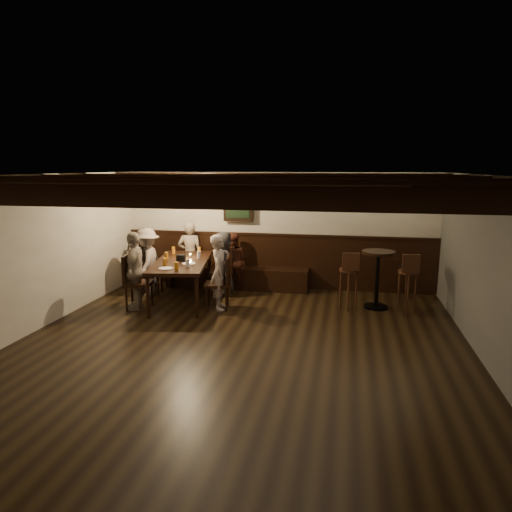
% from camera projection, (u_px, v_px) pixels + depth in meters
% --- Properties ---
extents(room, '(7.00, 7.00, 7.00)m').
position_uv_depth(room, '(251.00, 246.00, 8.36)').
color(room, black).
rests_on(room, ground).
extents(dining_table, '(1.33, 2.24, 0.79)m').
position_uv_depth(dining_table, '(182.00, 264.00, 8.51)').
color(dining_table, black).
rests_on(dining_table, floor).
extents(chair_left_near, '(0.51, 0.51, 0.95)m').
position_uv_depth(chair_left_near, '(150.00, 280.00, 9.04)').
color(chair_left_near, black).
rests_on(chair_left_near, floor).
extents(chair_left_far, '(0.52, 0.52, 0.98)m').
position_uv_depth(chair_left_far, '(138.00, 292.00, 8.16)').
color(chair_left_far, black).
rests_on(chair_left_far, floor).
extents(chair_right_near, '(0.53, 0.53, 0.99)m').
position_uv_depth(chair_right_near, '(222.00, 280.00, 9.03)').
color(chair_right_near, black).
rests_on(chair_right_near, floor).
extents(chair_right_far, '(0.51, 0.51, 0.95)m').
position_uv_depth(chair_right_far, '(218.00, 293.00, 8.15)').
color(chair_right_far, black).
rests_on(chair_right_far, floor).
extents(person_bench_left, '(0.65, 0.49, 1.21)m').
position_uv_depth(person_bench_left, '(146.00, 260.00, 9.42)').
color(person_bench_left, '#27272A').
rests_on(person_bench_left, floor).
extents(person_bench_centre, '(0.56, 0.42, 1.39)m').
position_uv_depth(person_bench_centre, '(190.00, 255.00, 9.55)').
color(person_bench_centre, gray).
rests_on(person_bench_centre, floor).
extents(person_bench_right, '(0.65, 0.55, 1.19)m').
position_uv_depth(person_bench_right, '(233.00, 261.00, 9.41)').
color(person_bench_right, '#5A2A1F').
rests_on(person_bench_right, floor).
extents(person_left_near, '(0.65, 0.94, 1.34)m').
position_uv_depth(person_left_near, '(148.00, 262.00, 8.97)').
color(person_left_near, gray).
rests_on(person_left_near, floor).
extents(person_left_far, '(0.49, 0.87, 1.39)m').
position_uv_depth(person_left_far, '(135.00, 271.00, 8.08)').
color(person_left_far, '#9F917F').
rests_on(person_left_far, floor).
extents(person_right_near, '(0.52, 0.69, 1.27)m').
position_uv_depth(person_right_near, '(224.00, 264.00, 8.96)').
color(person_right_near, '#2B2A2D').
rests_on(person_right_near, floor).
extents(person_right_far, '(0.41, 0.54, 1.34)m').
position_uv_depth(person_right_far, '(220.00, 272.00, 8.07)').
color(person_right_far, '#AF9D94').
rests_on(person_right_far, floor).
extents(pint_a, '(0.07, 0.07, 0.14)m').
position_uv_depth(pint_a, '(173.00, 250.00, 9.17)').
color(pint_a, '#BF7219').
rests_on(pint_a, dining_table).
extents(pint_b, '(0.07, 0.07, 0.14)m').
position_uv_depth(pint_b, '(199.00, 251.00, 9.12)').
color(pint_b, '#BF7219').
rests_on(pint_b, dining_table).
extents(pint_c, '(0.07, 0.07, 0.14)m').
position_uv_depth(pint_c, '(166.00, 256.00, 8.59)').
color(pint_c, '#BF7219').
rests_on(pint_c, dining_table).
extents(pint_d, '(0.07, 0.07, 0.14)m').
position_uv_depth(pint_d, '(199.00, 255.00, 8.68)').
color(pint_d, silver).
rests_on(pint_d, dining_table).
extents(pint_e, '(0.07, 0.07, 0.14)m').
position_uv_depth(pint_e, '(165.00, 262.00, 8.05)').
color(pint_e, '#BF7219').
rests_on(pint_e, dining_table).
extents(pint_f, '(0.07, 0.07, 0.14)m').
position_uv_depth(pint_f, '(188.00, 263.00, 7.94)').
color(pint_f, silver).
rests_on(pint_f, dining_table).
extents(pint_g, '(0.07, 0.07, 0.14)m').
position_uv_depth(pint_g, '(176.00, 266.00, 7.70)').
color(pint_g, '#BF7219').
rests_on(pint_g, dining_table).
extents(plate_near, '(0.24, 0.24, 0.01)m').
position_uv_depth(plate_near, '(166.00, 268.00, 7.81)').
color(plate_near, white).
rests_on(plate_near, dining_table).
extents(plate_far, '(0.24, 0.24, 0.01)m').
position_uv_depth(plate_far, '(189.00, 264.00, 8.20)').
color(plate_far, white).
rests_on(plate_far, dining_table).
extents(condiment_caddy, '(0.15, 0.10, 0.12)m').
position_uv_depth(condiment_caddy, '(181.00, 258.00, 8.44)').
color(condiment_caddy, black).
rests_on(condiment_caddy, dining_table).
extents(candle, '(0.05, 0.05, 0.05)m').
position_uv_depth(candle, '(190.00, 256.00, 8.79)').
color(candle, beige).
rests_on(candle, dining_table).
extents(high_top_table, '(0.59, 0.59, 1.04)m').
position_uv_depth(high_top_table, '(378.00, 271.00, 8.12)').
color(high_top_table, black).
rests_on(high_top_table, floor).
extents(bar_stool_left, '(0.34, 0.36, 1.06)m').
position_uv_depth(bar_stool_left, '(348.00, 288.00, 8.07)').
color(bar_stool_left, '#3C1F13').
rests_on(bar_stool_left, floor).
extents(bar_stool_right, '(0.33, 0.36, 1.06)m').
position_uv_depth(bar_stool_right, '(407.00, 290.00, 7.93)').
color(bar_stool_right, '#3C1F13').
rests_on(bar_stool_right, floor).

